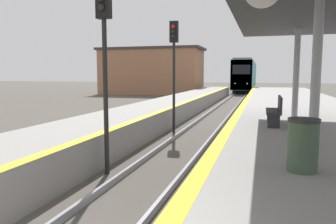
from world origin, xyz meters
TOP-DOWN VIEW (x-y plane):
  - train at (0.00, 51.50)m, footprint 2.71×23.56m
  - signal_near at (-1.23, 5.11)m, footprint 0.36×0.31m
  - signal_mid at (-1.14, 11.47)m, footprint 0.36×0.31m
  - trash_bin at (3.26, 3.31)m, footprint 0.51×0.51m
  - bench at (3.02, 8.41)m, footprint 0.44×1.57m
  - station_building at (-11.49, 38.69)m, footprint 13.53×6.01m

SIDE VIEW (x-z plane):
  - trash_bin at x=3.26m, z-range 0.98..1.87m
  - bench at x=3.02m, z-range 1.00..1.92m
  - train at x=0.00m, z-range 0.04..4.72m
  - station_building at x=-11.49m, z-range 0.01..6.00m
  - signal_near at x=-1.23m, z-range 0.95..5.79m
  - signal_mid at x=-1.14m, z-range 0.95..5.79m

